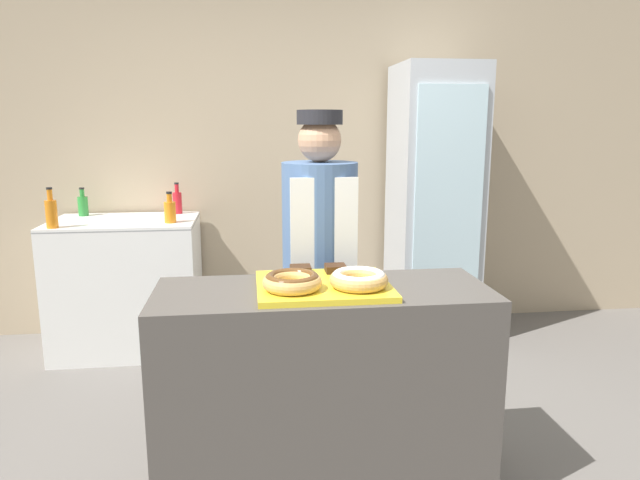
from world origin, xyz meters
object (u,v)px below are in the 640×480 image
at_px(chest_freezer, 128,284).
at_px(donut_light_glaze, 359,279).
at_px(bottle_red, 177,202).
at_px(bottle_orange, 170,211).
at_px(baker_person, 320,266).
at_px(bottle_orange_b, 51,212).
at_px(brownie_back_left, 301,270).
at_px(brownie_back_right, 335,268).
at_px(beverage_fridge, 434,205).
at_px(serving_tray, 323,286).
at_px(bottle_green, 83,205).
at_px(donut_chocolate_glaze, 292,281).

bearing_deg(chest_freezer, donut_light_glaze, -55.23).
height_order(donut_light_glaze, bottle_red, bottle_red).
bearing_deg(bottle_orange, baker_person, -49.75).
distance_m(bottle_red, bottle_orange_b, 0.86).
distance_m(brownie_back_left, brownie_back_right, 0.15).
height_order(beverage_fridge, chest_freezer, beverage_fridge).
relative_size(brownie_back_left, beverage_fridge, 0.04).
xyz_separation_m(beverage_fridge, bottle_orange, (-1.83, -0.15, 0.01)).
xyz_separation_m(baker_person, beverage_fridge, (0.97, 1.16, 0.13)).
xyz_separation_m(baker_person, chest_freezer, (-1.19, 1.17, -0.39)).
relative_size(serving_tray, bottle_orange_b, 2.09).
xyz_separation_m(beverage_fridge, chest_freezer, (-2.16, 0.01, -0.52)).
height_order(donut_light_glaze, bottle_green, bottle_green).
bearing_deg(brownie_back_right, bottle_orange, 121.65).
distance_m(beverage_fridge, bottle_orange, 1.83).
height_order(chest_freezer, bottle_red, bottle_red).
distance_m(chest_freezer, bottle_orange, 0.64).
xyz_separation_m(donut_chocolate_glaze, brownie_back_left, (0.05, 0.24, -0.02)).
bearing_deg(bottle_red, bottle_orange, -90.32).
height_order(bottle_orange_b, bottle_green, bottle_orange_b).
xyz_separation_m(donut_light_glaze, chest_freezer, (-1.26, 1.81, -0.49)).
bearing_deg(donut_chocolate_glaze, brownie_back_right, 49.54).
relative_size(chest_freezer, bottle_red, 4.30).
relative_size(chest_freezer, bottle_orange_b, 3.79).
bearing_deg(bottle_green, brownie_back_right, -49.71).
relative_size(serving_tray, beverage_fridge, 0.27).
bearing_deg(brownie_back_left, baker_person, 71.73).
relative_size(brownie_back_right, bottle_orange_b, 0.34).
bearing_deg(serving_tray, brownie_back_right, 65.45).
height_order(serving_tray, baker_person, baker_person).
height_order(serving_tray, donut_light_glaze, donut_light_glaze).
xyz_separation_m(brownie_back_left, bottle_red, (-0.72, 1.81, 0.06)).
bearing_deg(donut_light_glaze, serving_tray, 149.77).
height_order(donut_chocolate_glaze, baker_person, baker_person).
bearing_deg(donut_light_glaze, donut_chocolate_glaze, 180.00).
relative_size(bottle_orange_b, bottle_green, 1.27).
relative_size(donut_chocolate_glaze, brownie_back_left, 2.65).
relative_size(serving_tray, chest_freezer, 0.55).
xyz_separation_m(chest_freezer, bottle_red, (0.33, 0.24, 0.54)).
bearing_deg(chest_freezer, brownie_back_right, -52.55).
bearing_deg(brownie_back_left, chest_freezer, 123.82).
distance_m(brownie_back_right, bottle_green, 2.35).
bearing_deg(brownie_back_right, bottle_green, 130.29).
bearing_deg(bottle_green, brownie_back_left, -52.64).
height_order(donut_chocolate_glaze, brownie_back_left, donut_chocolate_glaze).
distance_m(serving_tray, bottle_red, 2.13).
relative_size(donut_chocolate_glaze, brownie_back_right, 2.65).
distance_m(donut_chocolate_glaze, brownie_back_left, 0.25).
bearing_deg(bottle_red, donut_chocolate_glaze, -72.00).
height_order(donut_light_glaze, chest_freezer, donut_light_glaze).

